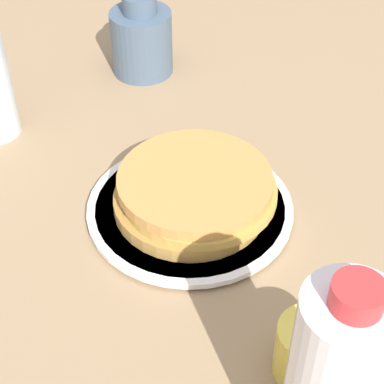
{
  "coord_description": "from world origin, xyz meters",
  "views": [
    {
      "loc": [
        -0.55,
        0.2,
        0.54
      ],
      "look_at": [
        -0.02,
        -0.0,
        0.03
      ],
      "focal_mm": 60.0,
      "sensor_mm": 36.0,
      "label": 1
    }
  ],
  "objects": [
    {
      "name": "ground_plane",
      "position": [
        0.0,
        0.0,
        0.0
      ],
      "size": [
        4.0,
        4.0,
        0.0
      ],
      "primitive_type": "plane",
      "color": "#9E7F5B"
    },
    {
      "name": "juice_glass",
      "position": [
        -0.26,
        -0.02,
        0.03
      ],
      "size": [
        0.06,
        0.06,
        0.06
      ],
      "color": "yellow",
      "rests_on": "ground_plane"
    },
    {
      "name": "plate",
      "position": [
        -0.02,
        -0.0,
        0.01
      ],
      "size": [
        0.25,
        0.25,
        0.01
      ],
      "color": "white",
      "rests_on": "ground_plane"
    },
    {
      "name": "pancake_stack",
      "position": [
        -0.02,
        -0.0,
        0.03
      ],
      "size": [
        0.19,
        0.19,
        0.04
      ],
      "color": "#B2853F",
      "rests_on": "plate"
    },
    {
      "name": "cream_jug",
      "position": [
        0.32,
        -0.05,
        0.05
      ],
      "size": [
        0.09,
        0.09,
        0.13
      ],
      "color": "#4C6075",
      "rests_on": "ground_plane"
    }
  ]
}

